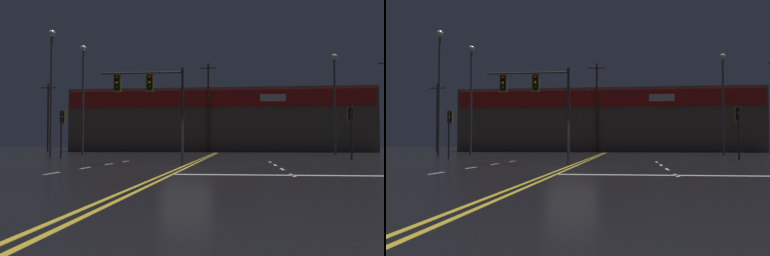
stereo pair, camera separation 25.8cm
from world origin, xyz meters
TOP-DOWN VIEW (x-y plane):
  - ground_plane at (0.00, 0.00)m, footprint 200.00×200.00m
  - road_markings at (0.81, -0.97)m, footprint 13.36×60.00m
  - traffic_signal_median at (-2.30, 1.78)m, footprint 4.61×0.36m
  - traffic_signal_corner_northwest at (-10.59, 9.75)m, footprint 0.42×0.36m
  - traffic_signal_corner_northeast at (10.28, 9.26)m, footprint 0.42×0.36m
  - streetlight_near_left at (-12.85, 12.82)m, footprint 0.56×0.56m
  - streetlight_near_right at (-11.99, 17.79)m, footprint 0.56×0.56m
  - streetlight_far_left at (11.83, 21.14)m, footprint 0.56×0.56m
  - building_backdrop at (0.00, 38.87)m, footprint 40.01×10.23m
  - utility_pole_row at (0.59, 33.54)m, footprint 45.81×0.26m

SIDE VIEW (x-z plane):
  - ground_plane at x=0.00m, z-range 0.00..0.00m
  - road_markings at x=0.81m, z-range 0.00..0.01m
  - traffic_signal_corner_northwest at x=-10.59m, z-range 0.85..4.47m
  - traffic_signal_corner_northeast at x=10.28m, z-range 0.87..4.55m
  - traffic_signal_median at x=-2.30m, z-range 1.38..6.63m
  - building_backdrop at x=0.00m, z-range 0.01..8.40m
  - utility_pole_row at x=0.59m, z-range -0.18..11.40m
  - streetlight_far_left at x=11.83m, z-range 1.32..11.09m
  - streetlight_near_right at x=-11.99m, z-range 1.35..11.77m
  - streetlight_near_left at x=-12.85m, z-range 1.36..11.96m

